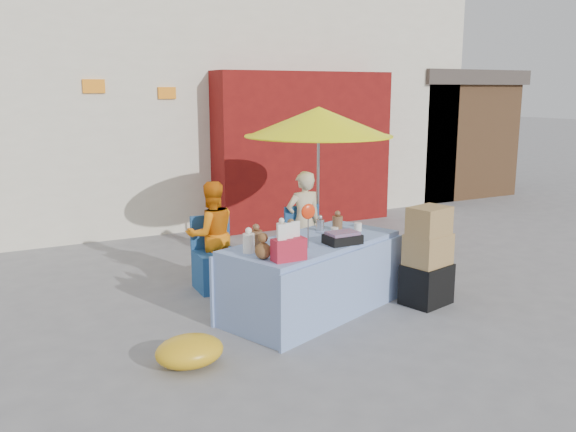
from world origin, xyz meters
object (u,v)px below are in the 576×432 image
chair_left (216,268)px  vendor_beige (304,222)px  market_table (312,276)px  vendor_orange (211,234)px  umbrella (319,122)px  box_stack (428,260)px  chair_right (309,254)px

chair_left → vendor_beige: 1.32m
market_table → vendor_orange: 1.47m
umbrella → box_stack: (0.28, -1.85, -1.39)m
umbrella → market_table: bearing=-122.9°
vendor_orange → umbrella: umbrella is taller
vendor_orange → vendor_beige: size_ratio=0.97×
chair_right → umbrella: size_ratio=0.41×
chair_right → umbrella: umbrella is taller
vendor_orange → vendor_beige: 1.25m
chair_left → chair_right: size_ratio=1.00×
chair_right → box_stack: 1.68m
chair_right → chair_left: bearing=-177.2°
chair_left → vendor_orange: vendor_orange is taller
box_stack → market_table: bearing=162.8°
vendor_orange → chair_right: bearing=176.6°
box_stack → umbrella: bearing=98.5°
vendor_beige → box_stack: bearing=111.6°
market_table → box_stack: size_ratio=2.04×
chair_left → box_stack: box_stack is taller
vendor_beige → box_stack: vendor_beige is taller
chair_left → chair_right: (1.25, 0.00, 0.00)m
umbrella → chair_left: bearing=-169.6°
vendor_beige → chair_left: bearing=8.9°
chair_right → box_stack: (0.58, -1.56, 0.24)m
market_table → chair_right: size_ratio=2.60×
chair_right → vendor_beige: 0.42m
vendor_beige → umbrella: size_ratio=0.62×
chair_left → box_stack: size_ratio=0.78×
chair_right → umbrella: bearing=46.3°
market_table → vendor_beige: bearing=43.4°
market_table → umbrella: 2.30m
vendor_beige → umbrella: umbrella is taller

